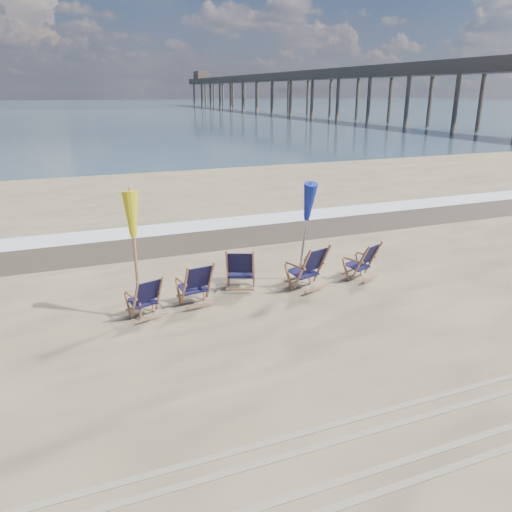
{
  "coord_description": "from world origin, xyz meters",
  "views": [
    {
      "loc": [
        -3.68,
        -6.92,
        4.17
      ],
      "look_at": [
        0.0,
        2.2,
        0.9
      ],
      "focal_mm": 35.0,
      "sensor_mm": 36.0,
      "label": 1
    }
  ],
  "objects_px": {
    "beach_chair_1": "(210,282)",
    "beach_chair_4": "(373,259)",
    "beach_chair_2": "(253,270)",
    "beach_chair_0": "(159,295)",
    "umbrella_blue": "(305,203)",
    "fishing_pier": "(305,88)",
    "beach_chair_3": "(322,265)",
    "umbrella_yellow": "(133,222)"
  },
  "relations": [
    {
      "from": "beach_chair_0",
      "to": "fishing_pier",
      "type": "xyz_separation_m",
      "value": [
        40.1,
        72.03,
        4.21
      ]
    },
    {
      "from": "beach_chair_2",
      "to": "fishing_pier",
      "type": "relative_size",
      "value": 0.01
    },
    {
      "from": "beach_chair_1",
      "to": "beach_chair_4",
      "type": "bearing_deg",
      "value": 172.67
    },
    {
      "from": "beach_chair_4",
      "to": "fishing_pier",
      "type": "bearing_deg",
      "value": -139.4
    },
    {
      "from": "umbrella_yellow",
      "to": "umbrella_blue",
      "type": "relative_size",
      "value": 1.03
    },
    {
      "from": "beach_chair_2",
      "to": "beach_chair_3",
      "type": "height_order",
      "value": "beach_chair_3"
    },
    {
      "from": "beach_chair_1",
      "to": "umbrella_yellow",
      "type": "distance_m",
      "value": 2.02
    },
    {
      "from": "beach_chair_1",
      "to": "beach_chair_2",
      "type": "height_order",
      "value": "beach_chair_2"
    },
    {
      "from": "beach_chair_4",
      "to": "beach_chair_0",
      "type": "bearing_deg",
      "value": -21.01
    },
    {
      "from": "beach_chair_2",
      "to": "umbrella_blue",
      "type": "distance_m",
      "value": 1.85
    },
    {
      "from": "beach_chair_4",
      "to": "beach_chair_2",
      "type": "bearing_deg",
      "value": -28.7
    },
    {
      "from": "beach_chair_0",
      "to": "beach_chair_4",
      "type": "bearing_deg",
      "value": 166.04
    },
    {
      "from": "beach_chair_2",
      "to": "umbrella_yellow",
      "type": "distance_m",
      "value": 2.89
    },
    {
      "from": "beach_chair_1",
      "to": "fishing_pier",
      "type": "height_order",
      "value": "fishing_pier"
    },
    {
      "from": "beach_chair_4",
      "to": "umbrella_yellow",
      "type": "xyz_separation_m",
      "value": [
        -5.39,
        -0.11,
        1.42
      ]
    },
    {
      "from": "beach_chair_4",
      "to": "umbrella_blue",
      "type": "relative_size",
      "value": 0.4
    },
    {
      "from": "beach_chair_1",
      "to": "beach_chair_2",
      "type": "distance_m",
      "value": 1.11
    },
    {
      "from": "beach_chair_0",
      "to": "umbrella_blue",
      "type": "xyz_separation_m",
      "value": [
        3.4,
        0.6,
        1.39
      ]
    },
    {
      "from": "umbrella_blue",
      "to": "beach_chair_4",
      "type": "bearing_deg",
      "value": -13.95
    },
    {
      "from": "beach_chair_3",
      "to": "umbrella_yellow",
      "type": "relative_size",
      "value": 0.44
    },
    {
      "from": "umbrella_blue",
      "to": "beach_chair_3",
      "type": "bearing_deg",
      "value": -67.47
    },
    {
      "from": "beach_chair_1",
      "to": "fishing_pier",
      "type": "bearing_deg",
      "value": -126.38
    },
    {
      "from": "beach_chair_3",
      "to": "umbrella_yellow",
      "type": "distance_m",
      "value": 4.21
    },
    {
      "from": "beach_chair_3",
      "to": "umbrella_yellow",
      "type": "xyz_separation_m",
      "value": [
        -3.99,
        -0.02,
        1.36
      ]
    },
    {
      "from": "beach_chair_1",
      "to": "fishing_pier",
      "type": "relative_size",
      "value": 0.01
    },
    {
      "from": "beach_chair_3",
      "to": "umbrella_blue",
      "type": "bearing_deg",
      "value": -84.85
    },
    {
      "from": "beach_chair_4",
      "to": "umbrella_blue",
      "type": "height_order",
      "value": "umbrella_blue"
    },
    {
      "from": "beach_chair_1",
      "to": "umbrella_yellow",
      "type": "bearing_deg",
      "value": -5.02
    },
    {
      "from": "umbrella_blue",
      "to": "fishing_pier",
      "type": "distance_m",
      "value": 80.35
    },
    {
      "from": "beach_chair_0",
      "to": "beach_chair_4",
      "type": "height_order",
      "value": "beach_chair_4"
    },
    {
      "from": "beach_chair_0",
      "to": "beach_chair_3",
      "type": "bearing_deg",
      "value": 165.49
    },
    {
      "from": "beach_chair_3",
      "to": "umbrella_blue",
      "type": "relative_size",
      "value": 0.45
    },
    {
      "from": "beach_chair_0",
      "to": "beach_chair_3",
      "type": "height_order",
      "value": "beach_chair_3"
    },
    {
      "from": "beach_chair_1",
      "to": "beach_chair_2",
      "type": "relative_size",
      "value": 0.97
    },
    {
      "from": "umbrella_yellow",
      "to": "beach_chair_2",
      "type": "bearing_deg",
      "value": 8.56
    },
    {
      "from": "umbrella_blue",
      "to": "beach_chair_0",
      "type": "bearing_deg",
      "value": -169.94
    },
    {
      "from": "beach_chair_0",
      "to": "beach_chair_4",
      "type": "xyz_separation_m",
      "value": [
        5.01,
        0.21,
        0.03
      ]
    },
    {
      "from": "beach_chair_1",
      "to": "umbrella_blue",
      "type": "distance_m",
      "value": 2.73
    },
    {
      "from": "beach_chair_4",
      "to": "umbrella_yellow",
      "type": "distance_m",
      "value": 5.57
    },
    {
      "from": "beach_chair_4",
      "to": "fishing_pier",
      "type": "height_order",
      "value": "fishing_pier"
    },
    {
      "from": "beach_chair_0",
      "to": "beach_chair_4",
      "type": "relative_size",
      "value": 0.94
    },
    {
      "from": "fishing_pier",
      "to": "umbrella_blue",
      "type": "bearing_deg",
      "value": -117.19
    }
  ]
}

